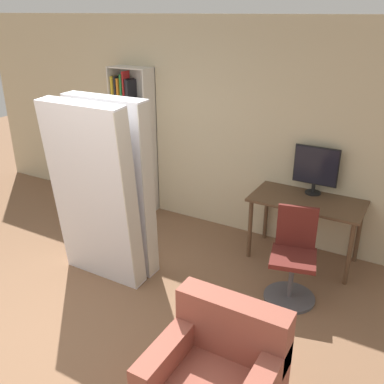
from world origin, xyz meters
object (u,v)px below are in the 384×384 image
at_px(monitor, 316,168).
at_px(office_chair, 293,263).
at_px(armchair, 217,380).
at_px(bookshelf, 132,140).
at_px(mattress_near, 94,196).
at_px(mattress_far, 113,187).

distance_m(monitor, office_chair, 1.21).
distance_m(office_chair, armchair, 1.65).
xyz_separation_m(bookshelf, mattress_near, (0.80, -1.68, -0.05)).
xyz_separation_m(monitor, armchair, (0.08, -2.63, -0.76)).
bearing_deg(armchair, mattress_far, 146.99).
bearing_deg(bookshelf, armchair, -44.18).
bearing_deg(mattress_near, bookshelf, 115.36).
height_order(bookshelf, mattress_far, bookshelf).
height_order(office_chair, mattress_near, mattress_near).
bearing_deg(armchair, mattress_near, 153.70).
relative_size(mattress_near, mattress_far, 1.00).
height_order(monitor, mattress_near, mattress_near).
xyz_separation_m(office_chair, bookshelf, (-2.72, 0.98, 0.64)).
height_order(monitor, office_chair, monitor).
bearing_deg(office_chair, mattress_near, -159.90).
xyz_separation_m(monitor, mattress_near, (-1.82, -1.69, -0.10)).
bearing_deg(bookshelf, monitor, 0.12).
xyz_separation_m(mattress_near, armchair, (1.90, -0.94, -0.66)).
bearing_deg(mattress_far, armchair, -33.01).
distance_m(mattress_near, armchair, 2.22).
distance_m(monitor, mattress_near, 2.48).
height_order(mattress_near, mattress_far, mattress_near).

